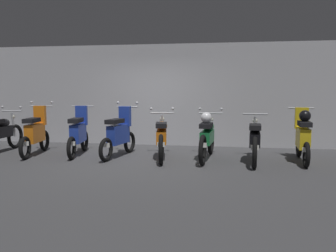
{
  "coord_description": "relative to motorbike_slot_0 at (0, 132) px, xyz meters",
  "views": [
    {
      "loc": [
        1.88,
        -7.42,
        1.57
      ],
      "look_at": [
        0.66,
        0.22,
        0.75
      ],
      "focal_mm": 36.54,
      "sensor_mm": 36.0,
      "label": 1
    }
  ],
  "objects": [
    {
      "name": "motorbike_slot_7",
      "position": [
        7.24,
        0.03,
        0.04
      ],
      "size": [
        0.56,
        1.68,
        1.18
      ],
      "color": "black",
      "rests_on": "ground"
    },
    {
      "name": "motorbike_slot_4",
      "position": [
        4.13,
        -0.07,
        -0.04
      ],
      "size": [
        0.58,
        1.94,
        1.15
      ],
      "color": "black",
      "rests_on": "ground"
    },
    {
      "name": "motorbike_slot_5",
      "position": [
        5.17,
        -0.02,
        0.0
      ],
      "size": [
        0.59,
        1.95,
        1.15
      ],
      "color": "black",
      "rests_on": "ground"
    },
    {
      "name": "ground_plane",
      "position": [
        3.62,
        -0.28,
        -0.53
      ],
      "size": [
        80.0,
        80.0,
        0.0
      ],
      "primitive_type": "plane",
      "color": "#424244"
    },
    {
      "name": "motorbike_slot_2",
      "position": [
        2.06,
        0.06,
        -0.0
      ],
      "size": [
        0.56,
        1.68,
        1.18
      ],
      "color": "black",
      "rests_on": "ground"
    },
    {
      "name": "motorbike_slot_3",
      "position": [
        3.11,
        -0.02,
        -0.0
      ],
      "size": [
        0.59,
        1.67,
        1.29
      ],
      "color": "black",
      "rests_on": "ground"
    },
    {
      "name": "motorbike_slot_6",
      "position": [
        6.21,
        -0.13,
        -0.04
      ],
      "size": [
        0.56,
        1.95,
        1.03
      ],
      "color": "black",
      "rests_on": "ground"
    },
    {
      "name": "motorbike_slot_1",
      "position": [
        1.03,
        -0.09,
        -0.0
      ],
      "size": [
        0.59,
        1.68,
        1.29
      ],
      "color": "black",
      "rests_on": "ground"
    },
    {
      "name": "back_wall",
      "position": [
        3.62,
        1.94,
        0.89
      ],
      "size": [
        16.0,
        0.3,
        2.84
      ],
      "primitive_type": "cube",
      "color": "#ADADB2",
      "rests_on": "ground"
    },
    {
      "name": "motorbike_slot_0",
      "position": [
        0.0,
        0.0,
        0.0
      ],
      "size": [
        0.59,
        1.95,
        1.15
      ],
      "color": "black",
      "rests_on": "ground"
    }
  ]
}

